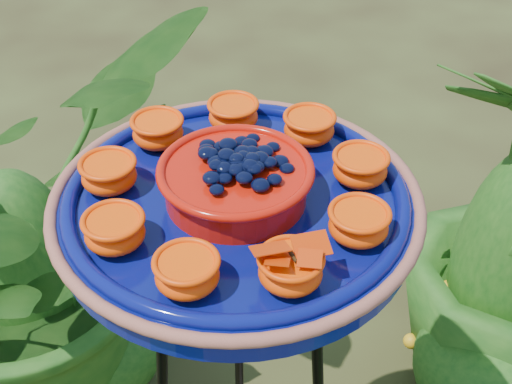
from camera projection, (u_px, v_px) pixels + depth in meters
feeder_dish at (236, 199)px, 0.94m from camera, size 0.51×0.51×0.11m
shrub_back_left at (18, 238)px, 1.62m from camera, size 1.10×1.14×0.97m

